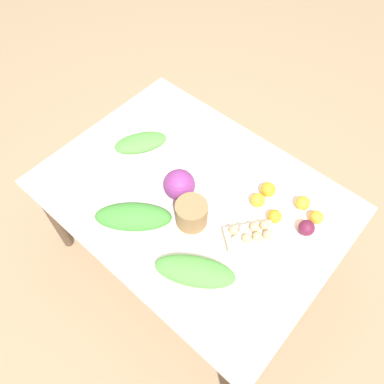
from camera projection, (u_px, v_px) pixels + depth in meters
name	position (u px, v px, depth m)	size (l,w,h in m)	color
ground_plane	(192.00, 254.00, 2.43)	(8.00, 8.00, 0.00)	#937A5B
dining_table	(192.00, 202.00, 1.91)	(1.46, 1.07, 0.70)	silver
cabbage_purple	(179.00, 185.00, 1.79)	(0.15, 0.15, 0.15)	#7A2D75
egg_carton	(250.00, 236.00, 1.67)	(0.22, 0.24, 0.09)	beige
paper_bag	(192.00, 214.00, 1.71)	(0.15, 0.15, 0.13)	olive
greens_bunch_scallion	(141.00, 143.00, 2.00)	(0.28, 0.13, 0.07)	#4C933D
greens_bunch_dandelion	(133.00, 217.00, 1.72)	(0.36, 0.14, 0.10)	#3D8433
greens_bunch_beet_tops	(195.00, 271.00, 1.58)	(0.35, 0.14, 0.08)	#4C933D
beet_root	(306.00, 228.00, 1.70)	(0.08, 0.08, 0.08)	#5B1933
orange_0	(275.00, 216.00, 1.74)	(0.07, 0.07, 0.07)	orange
orange_1	(268.00, 189.00, 1.82)	(0.07, 0.07, 0.07)	orange
orange_2	(303.00, 203.00, 1.78)	(0.07, 0.07, 0.07)	orange
orange_3	(316.00, 217.00, 1.74)	(0.07, 0.07, 0.07)	orange
orange_4	(258.00, 200.00, 1.79)	(0.07, 0.07, 0.07)	orange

